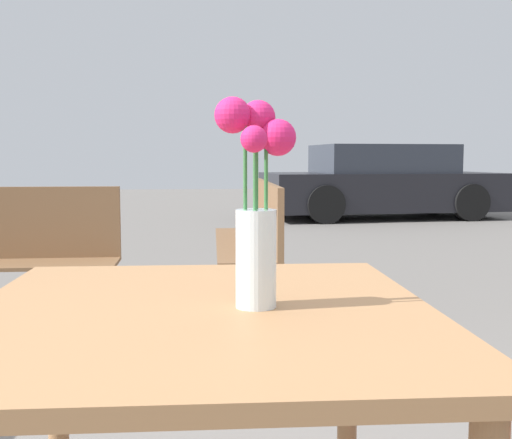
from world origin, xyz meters
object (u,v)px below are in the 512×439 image
(parked_car, at_px, (382,183))
(table_front, at_px, (202,359))
(bench_near, at_px, (254,239))
(flower_vase, at_px, (256,209))

(parked_car, bearing_deg, table_front, -108.82)
(bench_near, bearing_deg, parked_car, 66.15)
(table_front, relative_size, flower_vase, 2.52)
(flower_vase, bearing_deg, bench_near, 84.34)
(flower_vase, xyz_separation_m, bench_near, (0.30, 3.08, -0.45))
(parked_car, bearing_deg, flower_vase, -108.26)
(flower_vase, xyz_separation_m, parked_car, (3.11, 9.41, -0.33))
(bench_near, bearing_deg, table_front, -97.51)
(bench_near, relative_size, parked_car, 0.43)
(bench_near, distance_m, parked_car, 6.93)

